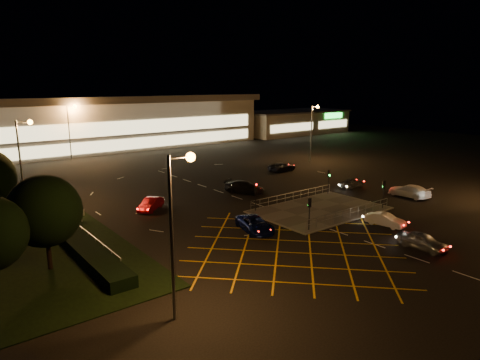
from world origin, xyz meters
TOP-DOWN VIEW (x-y plane):
  - ground at (0.00, 0.00)m, footprint 180.00×180.00m
  - pedestrian_island at (2.00, -2.00)m, footprint 14.00×9.00m
  - grass_verge at (-28.00, 6.00)m, footprint 18.00×30.00m
  - hedge at (-23.00, 6.00)m, footprint 2.00×26.00m
  - supermarket at (0.00, 61.95)m, footprint 72.00×26.50m
  - retail_unit_a at (46.00, 53.97)m, footprint 18.80×14.80m
  - retail_unit_b at (62.00, 53.96)m, footprint 14.80×14.80m
  - streetlight_sw at (-21.56, -12.00)m, footprint 1.78×0.56m
  - streetlight_nw at (-23.56, 18.00)m, footprint 1.78×0.56m
  - streetlight_ne at (24.44, 20.00)m, footprint 1.78×0.56m
  - streetlight_far_left at (-9.56, 48.00)m, footprint 1.78×0.56m
  - streetlight_far_right at (30.44, 50.00)m, footprint 1.78×0.56m
  - signal_sw at (-4.00, -5.99)m, footprint 0.28×0.30m
  - signal_se at (8.00, -5.99)m, footprint 0.28×0.30m
  - signal_nw at (-4.00, 1.99)m, footprint 0.28×0.30m
  - signal_ne at (8.00, 1.99)m, footprint 0.28×0.30m
  - tree_e at (-26.00, 0.00)m, footprint 5.40×5.40m
  - car_near_silver at (0.29, -15.12)m, footprint 1.79×4.27m
  - car_queue_white at (3.11, -9.61)m, footprint 1.94×4.02m
  - car_left_blue at (-8.17, -2.92)m, footprint 3.66×5.58m
  - car_far_dkgrey at (0.18, 9.24)m, footprint 4.41×5.69m
  - car_right_silver at (13.37, 2.49)m, footprint 4.15×1.97m
  - car_circ_red at (-12.85, 9.66)m, footprint 4.19×3.80m
  - car_east_grey at (13.81, 16.67)m, footprint 4.88×2.33m
  - car_approach_white at (15.31, -4.85)m, footprint 2.20×5.27m

SIDE VIEW (x-z plane):
  - ground at x=0.00m, z-range 0.00..0.00m
  - grass_verge at x=-28.00m, z-range 0.00..0.08m
  - pedestrian_island at x=2.00m, z-range 0.00..0.12m
  - hedge at x=-23.00m, z-range 0.00..1.00m
  - car_queue_white at x=3.11m, z-range 0.00..1.27m
  - car_east_grey at x=13.81m, z-range 0.00..1.34m
  - car_right_silver at x=13.37m, z-range 0.00..1.37m
  - car_circ_red at x=-12.85m, z-range 0.00..1.39m
  - car_left_blue at x=-8.17m, z-range 0.00..1.43m
  - car_near_silver at x=0.29m, z-range 0.00..1.44m
  - car_approach_white at x=15.31m, z-range 0.00..1.52m
  - car_far_dkgrey at x=0.18m, z-range 0.00..1.54m
  - signal_sw at x=-4.00m, z-range 0.79..3.94m
  - signal_se at x=8.00m, z-range 0.79..3.94m
  - signal_nw at x=-4.00m, z-range 0.79..3.94m
  - signal_ne at x=8.00m, z-range 0.79..3.94m
  - retail_unit_a at x=46.00m, z-range 0.04..6.39m
  - retail_unit_b at x=62.00m, z-range 0.05..6.40m
  - tree_e at x=-26.00m, z-range 0.97..8.32m
  - supermarket at x=0.00m, z-range 0.06..10.56m
  - streetlight_sw at x=-21.56m, z-range 1.55..11.58m
  - streetlight_nw at x=-23.56m, z-range 1.55..11.58m
  - streetlight_ne at x=24.44m, z-range 1.55..11.58m
  - streetlight_far_left at x=-9.56m, z-range 1.55..11.58m
  - streetlight_far_right at x=30.44m, z-range 1.55..11.58m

